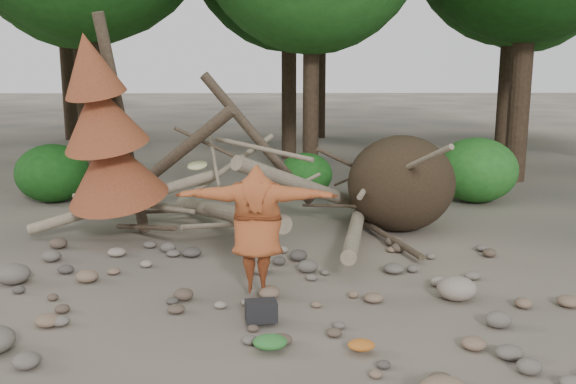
{
  "coord_description": "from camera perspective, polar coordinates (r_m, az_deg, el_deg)",
  "views": [
    {
      "loc": [
        0.04,
        -8.53,
        3.48
      ],
      "look_at": [
        0.23,
        1.5,
        1.4
      ],
      "focal_mm": 40.0,
      "sensor_mm": 36.0,
      "label": 1
    }
  ],
  "objects": [
    {
      "name": "bush_right",
      "position": [
        16.52,
        16.42,
        1.89
      ],
      "size": [
        2.0,
        2.0,
        1.6
      ],
      "primitive_type": "ellipsoid",
      "color": "#266E22",
      "rests_on": "ground"
    },
    {
      "name": "frisbee_thrower",
      "position": [
        9.43,
        -2.79,
        -3.3
      ],
      "size": [
        2.4,
        1.04,
        1.92
      ],
      "color": "#9D4823",
      "rests_on": "ground"
    },
    {
      "name": "boulder_mid_right",
      "position": [
        9.85,
        14.77,
        -8.29
      ],
      "size": [
        0.58,
        0.53,
        0.35
      ],
      "primitive_type": "ellipsoid",
      "color": "gray",
      "rests_on": "ground"
    },
    {
      "name": "backpack",
      "position": [
        8.7,
        -2.4,
        -10.88
      ],
      "size": [
        0.45,
        0.34,
        0.28
      ],
      "primitive_type": "cube",
      "rotation": [
        0.0,
        0.0,
        0.17
      ],
      "color": "black",
      "rests_on": "ground"
    },
    {
      "name": "bush_mid",
      "position": [
        16.61,
        1.56,
        1.58
      ],
      "size": [
        1.4,
        1.4,
        1.12
      ],
      "primitive_type": "ellipsoid",
      "color": "#1E5D1A",
      "rests_on": "ground"
    },
    {
      "name": "cloth_green",
      "position": [
        7.98,
        -1.6,
        -13.51
      ],
      "size": [
        0.42,
        0.35,
        0.16
      ],
      "primitive_type": "ellipsoid",
      "color": "#2B6B2B",
      "rests_on": "ground"
    },
    {
      "name": "bush_left",
      "position": [
        16.91,
        -20.2,
        1.59
      ],
      "size": [
        1.8,
        1.8,
        1.44
      ],
      "primitive_type": "ellipsoid",
      "color": "#164913",
      "rests_on": "ground"
    },
    {
      "name": "deadfall_pile",
      "position": [
        13.17,
        7.59,
        0.53
      ],
      "size": [
        8.55,
        5.24,
        3.3
      ],
      "color": "#332619",
      "rests_on": "ground"
    },
    {
      "name": "boulder_mid_left",
      "position": [
        11.07,
        -23.26,
        -6.71
      ],
      "size": [
        0.54,
        0.49,
        0.33
      ],
      "primitive_type": "ellipsoid",
      "color": "#605851",
      "rests_on": "ground"
    },
    {
      "name": "cloth_orange",
      "position": [
        7.99,
        6.52,
        -13.69
      ],
      "size": [
        0.33,
        0.27,
        0.12
      ],
      "primitive_type": "ellipsoid",
      "color": "#AE5C1D",
      "rests_on": "ground"
    },
    {
      "name": "dead_conifer",
      "position": [
        12.39,
        -15.89,
        4.92
      ],
      "size": [
        2.06,
        2.16,
        4.35
      ],
      "color": "#4C3F30",
      "rests_on": "ground"
    },
    {
      "name": "ground",
      "position": [
        9.21,
        -1.27,
        -10.48
      ],
      "size": [
        120.0,
        120.0,
        0.0
      ],
      "primitive_type": "plane",
      "color": "#514C44",
      "rests_on": "ground"
    }
  ]
}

